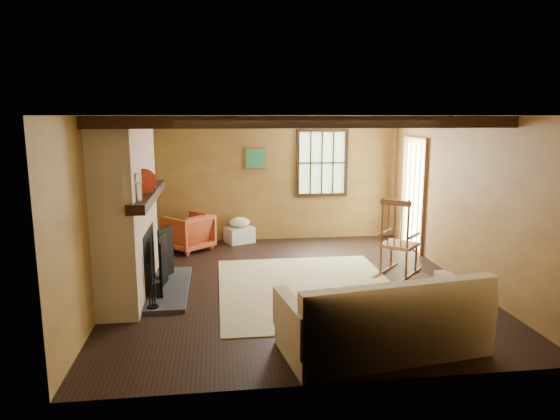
{
  "coord_description": "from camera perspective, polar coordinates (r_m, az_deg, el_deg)",
  "views": [
    {
      "loc": [
        -1.06,
        -6.82,
        2.39
      ],
      "look_at": [
        -0.13,
        0.4,
        1.02
      ],
      "focal_mm": 32.0,
      "sensor_mm": 36.0,
      "label": 1
    }
  ],
  "objects": [
    {
      "name": "rocking_chair",
      "position": [
        7.81,
        13.34,
        -3.64
      ],
      "size": [
        0.92,
        0.94,
        1.2
      ],
      "rotation": [
        0.0,
        0.0,
        2.4
      ],
      "color": "#A78951",
      "rests_on": "ground"
    },
    {
      "name": "fireplace",
      "position": [
        7.04,
        -16.79,
        -0.38
      ],
      "size": [
        1.02,
        2.3,
        2.4
      ],
      "color": "#9E593D",
      "rests_on": "ground"
    },
    {
      "name": "room_envelope",
      "position": [
        7.23,
        2.87,
        4.61
      ],
      "size": [
        5.02,
        5.52,
        2.44
      ],
      "color": "olive",
      "rests_on": "ground"
    },
    {
      "name": "basket_pillow",
      "position": [
        9.58,
        -4.67,
        -1.41
      ],
      "size": [
        0.45,
        0.39,
        0.2
      ],
      "primitive_type": "ellipsoid",
      "rotation": [
        0.0,
        0.0,
        -0.2
      ],
      "color": "white",
      "rests_on": "laundry_basket"
    },
    {
      "name": "firewood_pile",
      "position": [
        9.74,
        -13.35,
        -3.07
      ],
      "size": [
        0.72,
        0.13,
        0.26
      ],
      "color": "brown",
      "rests_on": "ground"
    },
    {
      "name": "rug",
      "position": [
        7.15,
        3.24,
        -8.91
      ],
      "size": [
        2.5,
        3.0,
        0.01
      ],
      "primitive_type": "cube",
      "color": "#C5B783",
      "rests_on": "ground"
    },
    {
      "name": "sofa",
      "position": [
        5.35,
        11.87,
        -12.61
      ],
      "size": [
        2.2,
        1.23,
        0.84
      ],
      "rotation": [
        0.0,
        0.0,
        0.15
      ],
      "color": "white",
      "rests_on": "ground"
    },
    {
      "name": "laundry_basket",
      "position": [
        9.64,
        -4.65,
        -2.85
      ],
      "size": [
        0.61,
        0.55,
        0.3
      ],
      "primitive_type": "cube",
      "rotation": [
        0.0,
        0.0,
        0.43
      ],
      "color": "silver",
      "rests_on": "ground"
    },
    {
      "name": "armchair",
      "position": [
        9.17,
        -10.42,
        -2.51
      ],
      "size": [
        1.02,
        1.02,
        0.67
      ],
      "primitive_type": "imported",
      "rotation": [
        0.0,
        0.0,
        -2.41
      ],
      "color": "#BF6026",
      "rests_on": "ground"
    },
    {
      "name": "ground",
      "position": [
        7.3,
        1.39,
        -8.49
      ],
      "size": [
        5.5,
        5.5,
        0.0
      ],
      "primitive_type": "plane",
      "color": "black",
      "rests_on": "ground"
    }
  ]
}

